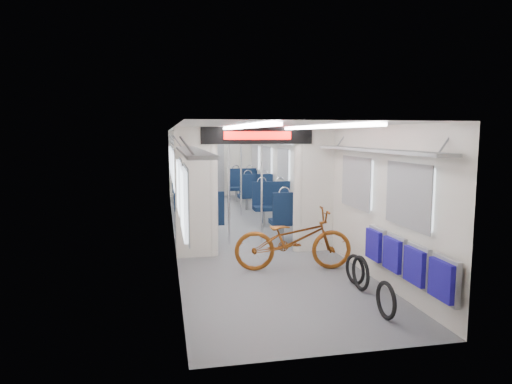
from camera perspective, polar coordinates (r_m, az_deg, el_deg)
carriage at (r=9.92m, az=-1.97°, el=3.35°), size 12.00×12.02×2.31m
bicycle at (r=7.37m, az=4.67°, el=-5.93°), size 1.95×0.88×0.99m
flip_bench at (r=6.17m, az=18.14°, el=-8.07°), size 0.12×2.10×0.51m
bike_hoop_a at (r=5.74m, az=15.93°, el=-13.11°), size 0.05×0.46×0.46m
bike_hoop_b at (r=6.63m, az=12.93°, el=-10.05°), size 0.07×0.50×0.50m
bike_hoop_c at (r=6.86m, az=12.27°, el=-9.64°), size 0.14×0.45×0.45m
seat_bay_near_left at (r=10.24m, az=-7.42°, el=-1.85°), size 0.95×2.25×1.15m
seat_bay_near_right at (r=10.19m, az=3.28°, el=-1.87°), size 0.94×2.21×1.14m
seat_bay_far_left at (r=13.84m, az=-8.49°, el=0.35°), size 0.90×2.01×1.08m
seat_bay_far_right at (r=14.09m, az=-0.89°, el=0.71°), size 0.96×2.31×1.17m
stanchion_near_left at (r=8.92m, az=-3.40°, el=0.64°), size 0.04×0.04×2.30m
stanchion_near_right at (r=9.06m, az=0.72°, el=0.75°), size 0.04×0.04×2.30m
stanchion_far_left at (r=11.93m, az=-4.95°, el=2.29°), size 0.04×0.04×2.30m
stanchion_far_right at (r=12.17m, az=-1.89°, el=2.41°), size 0.04×0.04×2.30m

